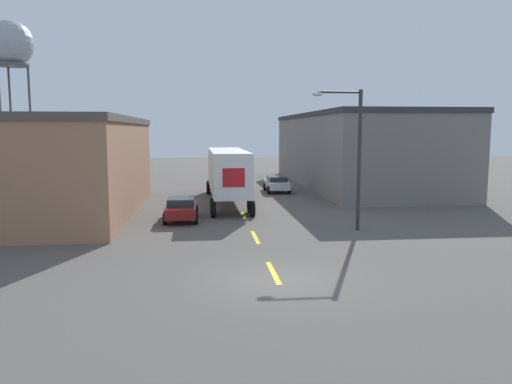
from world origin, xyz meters
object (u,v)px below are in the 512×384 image
at_px(semi_truck, 227,171).
at_px(parked_car_right_far, 277,183).
at_px(water_tower, 10,45).
at_px(street_lamp, 353,149).
at_px(parked_car_left_far, 181,208).

xyz_separation_m(semi_truck, parked_car_right_far, (4.60, 6.06, -1.59)).
xyz_separation_m(semi_truck, water_tower, (-24.79, 29.45, 13.21)).
height_order(parked_car_right_far, street_lamp, street_lamp).
height_order(parked_car_left_far, water_tower, water_tower).
bearing_deg(parked_car_right_far, semi_truck, -127.18).
height_order(semi_truck, water_tower, water_tower).
bearing_deg(parked_car_left_far, parked_car_right_far, 59.30).
relative_size(parked_car_right_far, water_tower, 0.22).
bearing_deg(semi_truck, parked_car_left_far, -114.64).
distance_m(water_tower, street_lamp, 51.85).
distance_m(semi_truck, parked_car_left_far, 7.57).
xyz_separation_m(water_tower, street_lamp, (30.82, -40.15, -11.23)).
relative_size(water_tower, street_lamp, 2.53).
distance_m(parked_car_left_far, street_lamp, 10.49).
bearing_deg(semi_truck, street_lamp, -61.25).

